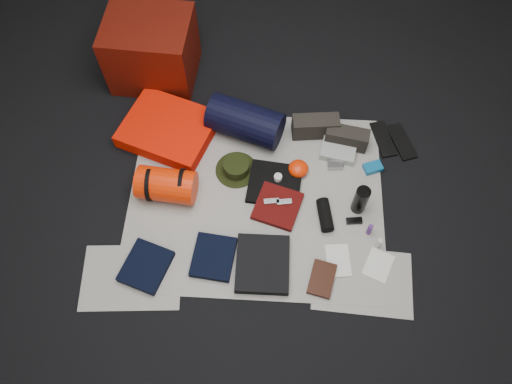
# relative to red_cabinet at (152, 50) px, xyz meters

# --- Properties ---
(floor) EXTENTS (4.50, 4.50, 0.02)m
(floor) POSITION_rel_red_cabinet_xyz_m (0.77, -1.00, -0.25)
(floor) COLOR black
(floor) RESTS_ON ground
(newspaper_mat) EXTENTS (1.60, 1.30, 0.01)m
(newspaper_mat) POSITION_rel_red_cabinet_xyz_m (0.77, -1.00, -0.23)
(newspaper_mat) COLOR #B5B1A7
(newspaper_mat) RESTS_ON floor
(newspaper_sheet_front_left) EXTENTS (0.61, 0.44, 0.00)m
(newspaper_sheet_front_left) POSITION_rel_red_cabinet_xyz_m (0.07, -1.55, -0.24)
(newspaper_sheet_front_left) COLOR #B5B1A7
(newspaper_sheet_front_left) RESTS_ON floor
(newspaper_sheet_front_right) EXTENTS (0.60, 0.43, 0.00)m
(newspaper_sheet_front_right) POSITION_rel_red_cabinet_xyz_m (1.42, -1.50, -0.24)
(newspaper_sheet_front_right) COLOR #B5B1A7
(newspaper_sheet_front_right) RESTS_ON floor
(red_cabinet) EXTENTS (0.60, 0.51, 0.48)m
(red_cabinet) POSITION_rel_red_cabinet_xyz_m (0.00, 0.00, 0.00)
(red_cabinet) COLOR #510D05
(red_cabinet) RESTS_ON floor
(sleeping_pad) EXTENTS (0.70, 0.64, 0.10)m
(sleeping_pad) POSITION_rel_red_cabinet_xyz_m (0.16, -0.53, -0.18)
(sleeping_pad) COLOR #EE1802
(sleeping_pad) RESTS_ON newspaper_mat
(stuff_sack) EXTENTS (0.38, 0.24, 0.21)m
(stuff_sack) POSITION_rel_red_cabinet_xyz_m (0.22, -0.98, -0.13)
(stuff_sack) COLOR red
(stuff_sack) RESTS_ON newspaper_mat
(sack_strap_left) EXTENTS (0.02, 0.22, 0.22)m
(sack_strap_left) POSITION_rel_red_cabinet_xyz_m (0.12, -0.98, -0.12)
(sack_strap_left) COLOR black
(sack_strap_left) RESTS_ON newspaper_mat
(sack_strap_right) EXTENTS (0.03, 0.22, 0.22)m
(sack_strap_right) POSITION_rel_red_cabinet_xyz_m (0.32, -0.98, -0.12)
(sack_strap_right) COLOR black
(sack_strap_right) RESTS_ON newspaper_mat
(navy_duffel) EXTENTS (0.54, 0.40, 0.25)m
(navy_duffel) POSITION_rel_red_cabinet_xyz_m (0.68, -0.49, -0.10)
(navy_duffel) COLOR black
(navy_duffel) RESTS_ON newspaper_mat
(boonie_brim) EXTENTS (0.35, 0.35, 0.01)m
(boonie_brim) POSITION_rel_red_cabinet_xyz_m (0.64, -0.79, -0.23)
(boonie_brim) COLOR black
(boonie_brim) RESTS_ON newspaper_mat
(boonie_crown) EXTENTS (0.17, 0.17, 0.08)m
(boonie_crown) POSITION_rel_red_cabinet_xyz_m (0.64, -0.79, -0.19)
(boonie_crown) COLOR black
(boonie_crown) RESTS_ON boonie_brim
(hiking_boot_left) EXTENTS (0.32, 0.15, 0.15)m
(hiking_boot_left) POSITION_rel_red_cabinet_xyz_m (1.14, -0.47, -0.15)
(hiking_boot_left) COLOR black
(hiking_boot_left) RESTS_ON newspaper_mat
(hiking_boot_right) EXTENTS (0.30, 0.16, 0.14)m
(hiking_boot_right) POSITION_rel_red_cabinet_xyz_m (1.35, -0.54, -0.16)
(hiking_boot_right) COLOR black
(hiking_boot_right) RESTS_ON newspaper_mat
(flip_flop_left) EXTENTS (0.17, 0.30, 0.02)m
(flip_flop_left) POSITION_rel_red_cabinet_xyz_m (1.61, -0.50, -0.23)
(flip_flop_left) COLOR black
(flip_flop_left) RESTS_ON floor
(flip_flop_right) EXTENTS (0.20, 0.31, 0.02)m
(flip_flop_right) POSITION_rel_red_cabinet_xyz_m (1.73, -0.51, -0.23)
(flip_flop_right) COLOR black
(flip_flop_right) RESTS_ON floor
(trousers_navy_a) EXTENTS (0.32, 0.34, 0.04)m
(trousers_navy_a) POSITION_rel_red_cabinet_xyz_m (0.15, -1.48, -0.21)
(trousers_navy_a) COLOR black
(trousers_navy_a) RESTS_ON newspaper_mat
(trousers_navy_b) EXTENTS (0.27, 0.30, 0.04)m
(trousers_navy_b) POSITION_rel_red_cabinet_xyz_m (0.54, -1.40, -0.21)
(trousers_navy_b) COLOR black
(trousers_navy_b) RESTS_ON newspaper_mat
(trousers_charcoal) EXTENTS (0.31, 0.36, 0.06)m
(trousers_charcoal) POSITION_rel_red_cabinet_xyz_m (0.84, -1.43, -0.20)
(trousers_charcoal) COLOR black
(trousers_charcoal) RESTS_ON newspaper_mat
(black_tshirt) EXTENTS (0.36, 0.34, 0.03)m
(black_tshirt) POSITION_rel_red_cabinet_xyz_m (0.89, -0.89, -0.22)
(black_tshirt) COLOR black
(black_tshirt) RESTS_ON newspaper_mat
(red_shirt) EXTENTS (0.33, 0.33, 0.04)m
(red_shirt) POSITION_rel_red_cabinet_xyz_m (0.91, -1.05, -0.21)
(red_shirt) COLOR #480907
(red_shirt) RESTS_ON newspaper_mat
(orange_stuff_sack) EXTENTS (0.13, 0.13, 0.08)m
(orange_stuff_sack) POSITION_rel_red_cabinet_xyz_m (1.04, -0.78, -0.19)
(orange_stuff_sack) COLOR red
(orange_stuff_sack) RESTS_ON newspaper_mat
(first_aid_pouch) EXTENTS (0.25, 0.21, 0.06)m
(first_aid_pouch) POSITION_rel_red_cabinet_xyz_m (1.30, -0.62, -0.20)
(first_aid_pouch) COLOR gray
(first_aid_pouch) RESTS_ON newspaper_mat
(water_bottle) EXTENTS (0.10, 0.10, 0.22)m
(water_bottle) POSITION_rel_red_cabinet_xyz_m (1.41, -1.02, -0.12)
(water_bottle) COLOR black
(water_bottle) RESTS_ON newspaper_mat
(speaker) EXTENTS (0.11, 0.22, 0.08)m
(speaker) POSITION_rel_red_cabinet_xyz_m (1.21, -1.10, -0.19)
(speaker) COLOR black
(speaker) RESTS_ON newspaper_mat
(compact_camera) EXTENTS (0.10, 0.07, 0.04)m
(compact_camera) POSITION_rel_red_cabinet_xyz_m (1.28, -0.73, -0.21)
(compact_camera) COLOR #A0A0A5
(compact_camera) RESTS_ON newspaper_mat
(cyan_case) EXTENTS (0.14, 0.11, 0.04)m
(cyan_case) POSITION_rel_red_cabinet_xyz_m (1.52, -0.73, -0.21)
(cyan_case) COLOR #0E598A
(cyan_case) RESTS_ON newspaper_mat
(toiletry_purple) EXTENTS (0.03, 0.03, 0.09)m
(toiletry_purple) POSITION_rel_red_cabinet_xyz_m (1.47, -1.19, -0.19)
(toiletry_purple) COLOR #482069
(toiletry_purple) RESTS_ON newspaper_mat
(toiletry_clear) EXTENTS (0.03, 0.03, 0.09)m
(toiletry_clear) POSITION_rel_red_cabinet_xyz_m (1.52, -1.27, -0.19)
(toiletry_clear) COLOR #B6BBB5
(toiletry_clear) RESTS_ON newspaper_mat
(paperback_book) EXTENTS (0.18, 0.24, 0.03)m
(paperback_book) POSITION_rel_red_cabinet_xyz_m (1.19, -1.50, -0.22)
(paperback_book) COLOR black
(paperback_book) RESTS_ON newspaper_mat
(map_booklet) EXTENTS (0.16, 0.22, 0.01)m
(map_booklet) POSITION_rel_red_cabinet_xyz_m (1.28, -1.38, -0.23)
(map_booklet) COLOR silver
(map_booklet) RESTS_ON newspaper_mat
(map_printout) EXTENTS (0.21, 0.23, 0.01)m
(map_printout) POSITION_rel_red_cabinet_xyz_m (1.52, -1.40, -0.23)
(map_printout) COLOR silver
(map_printout) RESTS_ON newspaper_mat
(sunglasses) EXTENTS (0.10, 0.05, 0.02)m
(sunglasses) POSITION_rel_red_cabinet_xyz_m (1.39, -1.12, -0.22)
(sunglasses) COLOR black
(sunglasses) RESTS_ON newspaper_mat
(key_cluster) EXTENTS (0.08, 0.08, 0.01)m
(key_cluster) POSITION_rel_red_cabinet_xyz_m (0.13, -1.60, -0.23)
(key_cluster) COLOR #A0A0A5
(key_cluster) RESTS_ON newspaper_mat
(tape_roll) EXTENTS (0.05, 0.05, 0.03)m
(tape_roll) POSITION_rel_red_cabinet_xyz_m (0.91, -0.86, -0.18)
(tape_roll) COLOR beige
(tape_roll) RESTS_ON black_tshirt
(energy_bar_a) EXTENTS (0.10, 0.05, 0.01)m
(energy_bar_a) POSITION_rel_red_cabinet_xyz_m (0.87, -1.03, -0.19)
(energy_bar_a) COLOR #A0A0A5
(energy_bar_a) RESTS_ON red_shirt
(energy_bar_b) EXTENTS (0.10, 0.05, 0.01)m
(energy_bar_b) POSITION_rel_red_cabinet_xyz_m (0.95, -1.03, -0.19)
(energy_bar_b) COLOR #A0A0A5
(energy_bar_b) RESTS_ON red_shirt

